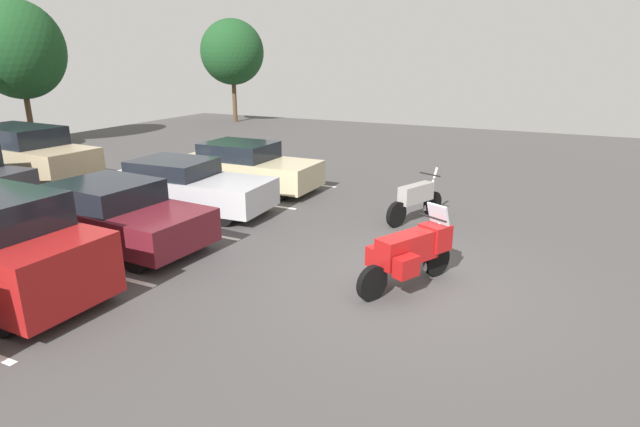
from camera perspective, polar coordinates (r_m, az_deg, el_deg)
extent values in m
cube|color=#423F3F|center=(9.70, 10.28, -8.01)|extent=(44.00, 44.00, 0.10)
cylinder|color=black|center=(10.00, 12.93, -5.11)|extent=(0.61, 0.39, 0.63)
cylinder|color=black|center=(8.85, 5.85, -7.76)|extent=(0.61, 0.39, 0.63)
cube|color=#A51414|center=(9.24, 9.75, -3.84)|extent=(1.31, 0.92, 0.53)
cylinder|color=#B2B2B7|center=(9.77, 12.64, -3.09)|extent=(0.48, 0.29, 1.10)
cylinder|color=black|center=(9.56, 12.52, -0.47)|extent=(0.31, 0.57, 0.04)
cube|color=#A51414|center=(9.75, 12.75, -2.55)|extent=(0.61, 0.63, 0.48)
cube|color=#B2C1CC|center=(9.65, 13.11, -0.07)|extent=(0.34, 0.47, 0.39)
cube|color=#A51414|center=(9.25, 6.56, -4.62)|extent=(0.50, 0.41, 0.36)
cube|color=#A51414|center=(8.82, 9.64, -5.89)|extent=(0.50, 0.41, 0.36)
cylinder|color=black|center=(13.75, 12.49, 1.13)|extent=(0.63, 0.35, 0.64)
cylinder|color=black|center=(12.62, 8.55, -0.11)|extent=(0.63, 0.35, 0.64)
cube|color=gray|center=(13.07, 10.70, 2.24)|extent=(1.14, 0.69, 0.45)
cylinder|color=#B2B2B7|center=(13.55, 12.30, 2.69)|extent=(0.49, 0.25, 1.11)
cylinder|color=black|center=(13.40, 12.21, 4.30)|extent=(0.27, 0.59, 0.04)
cube|color=silver|center=(11.61, -26.75, -5.06)|extent=(0.12, 4.84, 0.01)
cube|color=silver|center=(13.29, -17.62, -1.27)|extent=(0.12, 4.84, 0.01)
cube|color=silver|center=(15.28, -10.73, 1.63)|extent=(0.12, 4.84, 0.01)
cube|color=silver|center=(17.47, -5.48, 3.82)|extent=(0.12, 4.84, 0.01)
cylinder|color=black|center=(9.87, -24.47, -6.57)|extent=(0.24, 0.64, 0.64)
cylinder|color=black|center=(9.11, -32.03, -9.70)|extent=(0.24, 0.64, 0.64)
cube|color=maroon|center=(12.00, -21.67, -0.74)|extent=(2.17, 4.33, 0.71)
cube|color=black|center=(12.06, -22.86, 2.20)|extent=(1.87, 2.08, 0.49)
cylinder|color=black|center=(11.56, -13.94, -1.86)|extent=(0.27, 0.73, 0.71)
cylinder|color=black|center=(10.53, -19.98, -4.34)|extent=(0.27, 0.73, 0.71)
cylinder|color=black|center=(13.63, -22.75, 0.18)|extent=(0.27, 0.73, 0.71)
cylinder|color=black|center=(12.76, -28.44, -1.69)|extent=(0.27, 0.73, 0.71)
cube|color=#B7B7BC|center=(14.20, -14.50, 2.61)|extent=(2.01, 4.70, 0.72)
cube|color=black|center=(14.35, -16.14, 5.00)|extent=(1.73, 2.10, 0.43)
cylinder|color=black|center=(14.02, -7.43, 1.82)|extent=(0.25, 0.70, 0.69)
cylinder|color=black|center=(12.79, -10.82, 0.13)|extent=(0.25, 0.70, 0.69)
cylinder|color=black|center=(15.79, -17.35, 2.92)|extent=(0.25, 0.70, 0.69)
cylinder|color=black|center=(14.71, -21.09, 1.52)|extent=(0.25, 0.70, 0.69)
cube|color=#C1B289|center=(16.22, -8.09, 4.75)|extent=(1.83, 4.55, 0.75)
cube|color=black|center=(16.26, -9.03, 7.00)|extent=(1.67, 2.10, 0.51)
cylinder|color=black|center=(16.16, -1.94, 3.88)|extent=(0.22, 0.61, 0.61)
cylinder|color=black|center=(14.84, -4.73, 2.62)|extent=(0.22, 0.61, 0.61)
cylinder|color=black|center=(17.77, -10.82, 4.82)|extent=(0.22, 0.61, 0.61)
cylinder|color=black|center=(16.59, -14.00, 3.72)|extent=(0.22, 0.61, 0.61)
cylinder|color=black|center=(16.32, -30.75, 1.58)|extent=(0.28, 0.64, 0.62)
cube|color=tan|center=(18.68, -29.71, 4.92)|extent=(2.09, 4.85, 1.13)
cube|color=black|center=(18.95, -30.86, 7.53)|extent=(1.85, 3.01, 0.58)
cylinder|color=black|center=(17.87, -24.59, 3.66)|extent=(0.25, 0.65, 0.64)
cylinder|color=black|center=(17.01, -28.78, 2.46)|extent=(0.25, 0.65, 0.64)
cylinder|color=black|center=(20.53, -30.09, 4.48)|extent=(0.25, 0.65, 0.64)
cylinder|color=#4C3823|center=(28.13, -29.69, 8.93)|extent=(0.25, 0.25, 2.09)
ellipsoid|color=#19421E|center=(27.97, -30.71, 15.51)|extent=(4.06, 4.06, 4.43)
cylinder|color=#4C3823|center=(33.40, -9.53, 12.06)|extent=(0.27, 0.27, 2.29)
ellipsoid|color=#19421E|center=(33.27, -9.80, 17.39)|extent=(3.86, 3.86, 3.93)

